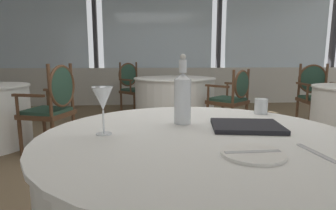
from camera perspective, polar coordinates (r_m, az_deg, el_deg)
ground_plane at (r=2.74m, az=2.34°, el=-12.96°), size 13.46×13.46×0.00m
window_wall_far at (r=6.40m, az=-2.03°, el=10.60°), size 9.04×0.14×2.92m
side_plate at (r=0.93m, az=17.21°, el=-9.61°), size 0.21×0.21×0.01m
butter_knife at (r=0.93m, az=17.23°, el=-9.31°), size 0.18×0.02×0.00m
dinner_fork at (r=1.03m, az=28.41°, el=-8.72°), size 0.03×0.18×0.00m
water_bottle at (r=1.29m, az=3.05°, el=1.81°), size 0.08×0.08×0.33m
wine_glass at (r=1.13m, az=-13.46°, el=1.08°), size 0.08×0.08×0.20m
water_tumbler at (r=1.62m, az=18.81°, el=-0.24°), size 0.07×0.07×0.09m
menu_book at (r=1.27m, az=16.02°, el=-4.23°), size 0.33×0.28×0.02m
background_table_0 at (r=4.62m, az=1.37°, el=1.12°), size 1.36×1.36×0.74m
dining_chair_0_0 at (r=3.95m, az=13.32°, el=1.93°), size 0.66×0.66×0.91m
dining_chair_0_1 at (r=5.40m, az=-7.45°, el=4.34°), size 0.66×0.66×0.99m
dining_chair_1_0 at (r=3.28m, az=-22.71°, el=0.57°), size 0.58×0.62×1.00m
dining_chair_2_0 at (r=4.57m, az=28.43°, el=2.48°), size 0.57×0.50×0.98m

